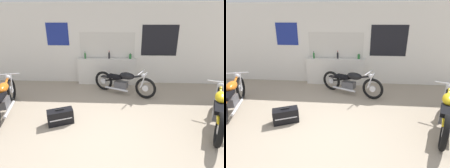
{
  "view_description": "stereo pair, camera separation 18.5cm",
  "coord_description": "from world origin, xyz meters",
  "views": [
    {
      "loc": [
        0.33,
        -2.75,
        2.23
      ],
      "look_at": [
        0.12,
        1.41,
        0.7
      ],
      "focal_mm": 28.0,
      "sensor_mm": 36.0,
      "label": 1
    },
    {
      "loc": [
        0.51,
        -2.73,
        2.23
      ],
      "look_at": [
        0.12,
        1.41,
        0.7
      ],
      "focal_mm": 28.0,
      "sensor_mm": 36.0,
      "label": 2
    }
  ],
  "objects": [
    {
      "name": "hard_case_black",
      "position": [
        -1.02,
        0.66,
        0.17
      ],
      "size": [
        0.62,
        0.48,
        0.36
      ],
      "color": "black",
      "rests_on": "ground_plane"
    },
    {
      "name": "sill_counter",
      "position": [
        -0.15,
        3.38,
        0.47
      ],
      "size": [
        2.1,
        0.28,
        0.94
      ],
      "color": "silver",
      "rests_on": "ground_plane"
    },
    {
      "name": "motorcycle_black",
      "position": [
        0.43,
        2.43,
        0.41
      ],
      "size": [
        1.92,
        1.03,
        0.82
      ],
      "color": "black",
      "rests_on": "ground_plane"
    },
    {
      "name": "motorcycle_orange",
      "position": [
        -2.56,
        1.05,
        0.42
      ],
      "size": [
        0.9,
        2.12,
        0.86
      ],
      "color": "black",
      "rests_on": "ground_plane"
    },
    {
      "name": "bottle_left_center",
      "position": [
        -0.08,
        3.4,
        1.06
      ],
      "size": [
        0.06,
        0.06,
        0.27
      ],
      "color": "black",
      "rests_on": "sill_counter"
    },
    {
      "name": "bottle_center",
      "position": [
        0.67,
        3.4,
        1.03
      ],
      "size": [
        0.09,
        0.09,
        0.21
      ],
      "color": "#23662D",
      "rests_on": "sill_counter"
    },
    {
      "name": "wall_back",
      "position": [
        0.01,
        3.56,
        1.4
      ],
      "size": [
        10.0,
        0.07,
        2.8
      ],
      "color": "silver",
      "rests_on": "ground_plane"
    },
    {
      "name": "motorcycle_yellow",
      "position": [
        2.5,
        0.75,
        0.41
      ],
      "size": [
        1.09,
        2.04,
        0.84
      ],
      "color": "black",
      "rests_on": "ground_plane"
    },
    {
      "name": "bottle_leftmost",
      "position": [
        -0.93,
        3.35,
        1.05
      ],
      "size": [
        0.06,
        0.06,
        0.26
      ],
      "color": "#23662D",
      "rests_on": "sill_counter"
    },
    {
      "name": "ground_plane",
      "position": [
        0.0,
        0.0,
        0.0
      ],
      "size": [
        24.0,
        24.0,
        0.0
      ],
      "primitive_type": "plane",
      "color": "gray"
    }
  ]
}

